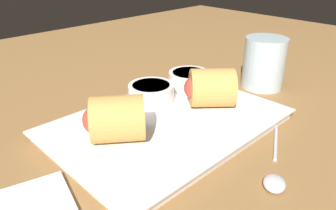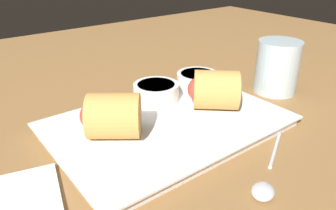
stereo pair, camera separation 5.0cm
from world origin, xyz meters
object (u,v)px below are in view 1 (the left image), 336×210
serving_plate (168,124)px  spoon (275,171)px  dipping_bowl_far (189,79)px  dipping_bowl_near (151,92)px  drinking_glass (264,63)px

serving_plate → spoon: (1.56, -16.77, -0.27)cm
dipping_bowl_far → serving_plate: bearing=-151.2°
serving_plate → spoon: 16.84cm
dipping_bowl_far → spoon: 25.44cm
serving_plate → dipping_bowl_near: 7.73cm
dipping_bowl_far → drinking_glass: 14.98cm
dipping_bowl_far → drinking_glass: size_ratio=0.78×
dipping_bowl_far → drinking_glass: (12.97, -7.28, 1.77)cm
dipping_bowl_near → spoon: (-1.22, -23.60, -2.56)cm
spoon → drinking_glass: size_ratio=1.75×
serving_plate → dipping_bowl_far: 13.54cm
dipping_bowl_near → spoon: dipping_bowl_near is taller
dipping_bowl_near → serving_plate: bearing=-112.1°
dipping_bowl_near → drinking_glass: drinking_glass is taller
dipping_bowl_near → drinking_glass: size_ratio=0.78×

